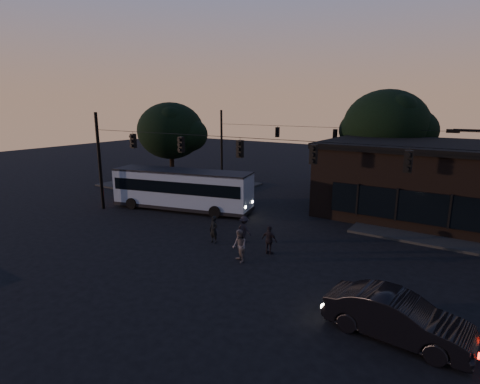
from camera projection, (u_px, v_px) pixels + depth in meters
The scene contains 14 objects.
ground at pixel (198, 262), 19.51m from camera, with size 120.00×120.00×0.00m, color black.
sidewalk_far_right at pixel (477, 229), 24.45m from camera, with size 14.00×10.00×0.15m, color black.
sidewalk_far_left at pixel (180, 184), 38.38m from camera, with size 14.00×10.00×0.15m, color black.
building at pixel (434, 180), 27.07m from camera, with size 15.40×10.41×5.40m.
tree_behind at pixel (386, 126), 33.87m from camera, with size 7.60×7.60×9.43m.
tree_left at pixel (171, 131), 36.32m from camera, with size 6.40×6.40×8.30m.
signal_rig_near at pixel (240, 168), 21.75m from camera, with size 26.24×0.30×7.50m.
signal_rig_far at pixel (334, 147), 34.83m from camera, with size 26.24×0.30×7.50m.
bus at pixel (182, 188), 29.06m from camera, with size 11.38×5.12×3.12m.
car at pixel (397, 317), 13.01m from camera, with size 1.71×4.91×1.62m, color black.
pedestrian_a at pixel (214, 230), 22.11m from camera, with size 0.60×0.39×1.64m, color black.
pedestrian_b at pixel (239, 246), 19.40m from camera, with size 0.85×0.66×1.75m, color #4B4445.
pedestrian_c at pixel (269, 240), 20.44m from camera, with size 0.94×0.39×1.61m, color black.
pedestrian_d at pixel (244, 229), 22.32m from camera, with size 1.02×0.59×1.58m, color black.
Camera 1 is at (11.83, -13.97, 7.99)m, focal length 28.00 mm.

